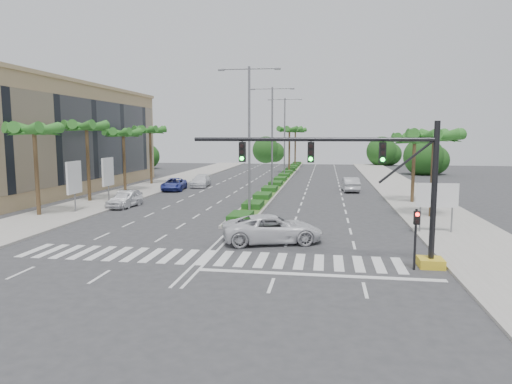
% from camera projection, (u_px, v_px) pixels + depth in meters
% --- Properties ---
extents(ground, '(160.00, 160.00, 0.00)m').
position_uv_depth(ground, '(206.00, 258.00, 24.38)').
color(ground, '#333335').
rests_on(ground, ground).
extents(footpath_right, '(6.00, 120.00, 0.15)m').
position_uv_depth(footpath_right, '(424.00, 206.00, 41.69)').
color(footpath_right, gray).
rests_on(footpath_right, ground).
extents(footpath_left, '(6.00, 120.00, 0.15)m').
position_uv_depth(footpath_left, '(112.00, 199.00, 46.28)').
color(footpath_left, gray).
rests_on(footpath_left, ground).
extents(median, '(2.20, 75.00, 0.20)m').
position_uv_depth(median, '(284.00, 178.00, 68.50)').
color(median, gray).
rests_on(median, ground).
extents(median_grass, '(1.80, 75.00, 0.04)m').
position_uv_depth(median_grass, '(284.00, 177.00, 68.49)').
color(median_grass, '#366221').
rests_on(median_grass, median).
extents(building, '(12.00, 36.00, 12.00)m').
position_uv_depth(building, '(47.00, 139.00, 53.06)').
color(building, tan).
rests_on(building, ground).
extents(signal_gantry, '(12.60, 1.20, 7.20)m').
position_uv_depth(signal_gantry, '(387.00, 197.00, 22.55)').
color(signal_gantry, gold).
rests_on(signal_gantry, ground).
extents(pedestrian_signal, '(0.28, 0.36, 3.00)m').
position_uv_depth(pedestrian_signal, '(416.00, 229.00, 21.87)').
color(pedestrian_signal, black).
rests_on(pedestrian_signal, ground).
extents(direction_sign, '(2.70, 0.11, 3.40)m').
position_uv_depth(direction_sign, '(437.00, 197.00, 29.88)').
color(direction_sign, slate).
rests_on(direction_sign, ground).
extents(billboard_near, '(0.18, 2.10, 4.35)m').
position_uv_depth(billboard_near, '(74.00, 178.00, 37.97)').
color(billboard_near, slate).
rests_on(billboard_near, ground).
extents(billboard_far, '(0.18, 2.10, 4.35)m').
position_uv_depth(billboard_far, '(108.00, 172.00, 43.86)').
color(billboard_far, slate).
rests_on(billboard_far, ground).
extents(palm_left_near, '(4.57, 4.68, 7.55)m').
position_uv_depth(palm_left_near, '(34.00, 133.00, 35.85)').
color(palm_left_near, brown).
rests_on(palm_left_near, ground).
extents(palm_left_mid, '(4.57, 4.68, 7.95)m').
position_uv_depth(palm_left_mid, '(87.00, 129.00, 43.65)').
color(palm_left_mid, brown).
rests_on(palm_left_mid, ground).
extents(palm_left_far, '(4.57, 4.68, 7.35)m').
position_uv_depth(palm_left_far, '(123.00, 135.00, 51.57)').
color(palm_left_far, brown).
rests_on(palm_left_far, ground).
extents(palm_left_end, '(4.57, 4.68, 7.75)m').
position_uv_depth(palm_left_end, '(150.00, 132.00, 59.36)').
color(palm_left_end, brown).
rests_on(palm_left_end, ground).
extents(palm_right_near, '(4.57, 4.68, 7.05)m').
position_uv_depth(palm_right_near, '(434.00, 139.00, 35.15)').
color(palm_right_near, brown).
rests_on(palm_right_near, ground).
extents(palm_right_far, '(4.57, 4.68, 6.75)m').
position_uv_depth(palm_right_far, '(415.00, 141.00, 43.03)').
color(palm_right_far, brown).
rests_on(palm_right_far, ground).
extents(palm_median_a, '(4.57, 4.68, 8.05)m').
position_uv_depth(palm_median_a, '(289.00, 131.00, 77.43)').
color(palm_median_a, brown).
rests_on(palm_median_a, ground).
extents(palm_median_b, '(4.57, 4.68, 8.05)m').
position_uv_depth(palm_median_b, '(295.00, 132.00, 92.14)').
color(palm_median_b, brown).
rests_on(palm_median_b, ground).
extents(streetlight_near, '(5.10, 0.25, 12.00)m').
position_uv_depth(streetlight_near, '(249.00, 131.00, 37.27)').
color(streetlight_near, slate).
rests_on(streetlight_near, ground).
extents(streetlight_mid, '(5.10, 0.25, 12.00)m').
position_uv_depth(streetlight_mid, '(272.00, 132.00, 52.96)').
color(streetlight_mid, slate).
rests_on(streetlight_mid, ground).
extents(streetlight_far, '(5.10, 0.25, 12.00)m').
position_uv_depth(streetlight_far, '(285.00, 133.00, 68.65)').
color(streetlight_far, slate).
rests_on(streetlight_far, ground).
extents(car_parked_a, '(2.27, 4.43, 1.44)m').
position_uv_depth(car_parked_a, '(124.00, 199.00, 41.25)').
color(car_parked_a, white).
rests_on(car_parked_a, ground).
extents(car_parked_b, '(1.74, 4.45, 1.44)m').
position_uv_depth(car_parked_b, '(126.00, 199.00, 41.78)').
color(car_parked_b, silver).
rests_on(car_parked_b, ground).
extents(car_parked_c, '(3.00, 5.41, 1.43)m').
position_uv_depth(car_parked_c, '(174.00, 184.00, 53.97)').
color(car_parked_c, '#323D99').
rests_on(car_parked_c, ground).
extents(car_parked_d, '(2.34, 5.11, 1.45)m').
position_uv_depth(car_parked_d, '(201.00, 181.00, 57.87)').
color(car_parked_d, white).
rests_on(car_parked_d, ground).
extents(car_crossing, '(6.63, 4.42, 1.69)m').
position_uv_depth(car_crossing, '(272.00, 229.00, 27.75)').
color(car_crossing, silver).
rests_on(car_crossing, ground).
extents(car_right, '(2.05, 5.10, 1.65)m').
position_uv_depth(car_right, '(350.00, 184.00, 53.03)').
color(car_right, silver).
rests_on(car_right, ground).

